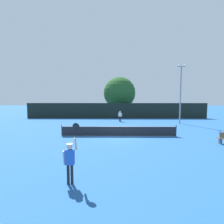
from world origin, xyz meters
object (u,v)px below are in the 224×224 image
Objects in this scene: tennis_ball at (126,138)px; large_tree at (119,93)px; player_receiving at (120,115)px; light_pole at (181,90)px; parked_car_near at (76,111)px; player_serving at (70,157)px.

large_tree is (0.02, 20.06, 4.45)m from tennis_ball.
light_pole reaches higher than player_receiving.
parked_car_near is at bearing -47.36° from player_receiving.
light_pole is (10.94, 17.04, 3.43)m from player_serving.
light_pole is at bearing -32.85° from parked_car_near.
parked_car_near is (-16.91, 11.52, -3.81)m from light_pole.
player_serving is at bearing 81.80° from player_receiving.
parked_car_near reaches higher than tennis_ball.
player_serving reaches higher than player_receiving.
player_serving reaches higher than parked_car_near.
tennis_ball is 12.85m from light_pole.
large_tree is 1.81× the size of parked_car_near.
light_pole is 1.90× the size of parked_car_near.
large_tree reaches higher than player_receiving.
large_tree reaches higher than tennis_ball.
player_serving is 0.32× the size of light_pole.
light_pole reaches higher than large_tree.
player_receiving reaches higher than tennis_ball.
large_tree is 9.65m from parked_car_near.
player_serving is 29.18m from parked_car_near.
parked_car_near reaches higher than player_receiving.
tennis_ball is 22.32m from parked_car_near.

